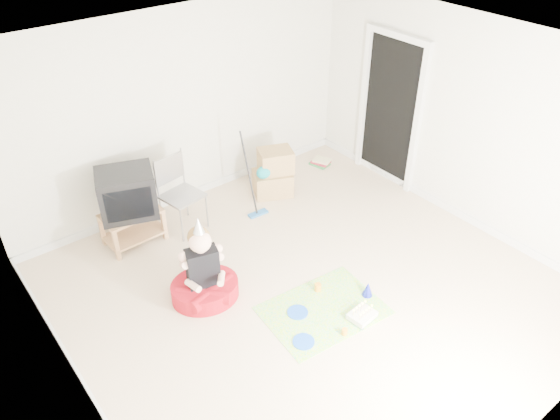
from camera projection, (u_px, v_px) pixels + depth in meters
ground at (309, 289)px, 6.10m from camera, size 5.00×5.00×0.00m
doorway_recess at (390, 112)px, 7.56m from camera, size 0.02×0.90×2.05m
tv_stand at (133, 224)px, 6.67m from camera, size 0.72×0.46×0.44m
crt_tv at (127, 193)px, 6.42m from camera, size 0.79×0.73×0.56m
folding_chair at (182, 196)px, 6.78m from camera, size 0.53×0.51×1.01m
cardboard_boxes at (273, 173)px, 7.57m from camera, size 0.65×0.58×0.66m
floor_mop at (258, 198)px, 7.16m from camera, size 0.28×0.37×1.10m
book_pile at (320, 162)px, 8.40m from camera, size 0.28×0.31×0.09m
seated_woman at (204, 281)px, 5.87m from camera, size 0.92×0.92×1.06m
party_mat at (323, 310)px, 5.82m from camera, size 1.32×1.01×0.01m
birthday_cake at (362, 316)px, 5.70m from camera, size 0.29×0.25×0.14m
blue_plate_near at (298, 312)px, 5.78m from camera, size 0.26×0.26×0.01m
blue_plate_far at (304, 342)px, 5.45m from camera, size 0.25×0.25×0.01m
orange_cup_near at (318, 287)px, 6.05m from camera, size 0.09×0.09×0.09m
orange_cup_far at (344, 332)px, 5.52m from camera, size 0.07×0.07×0.07m
blue_party_hat at (368, 289)px, 5.96m from camera, size 0.12×0.12×0.18m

